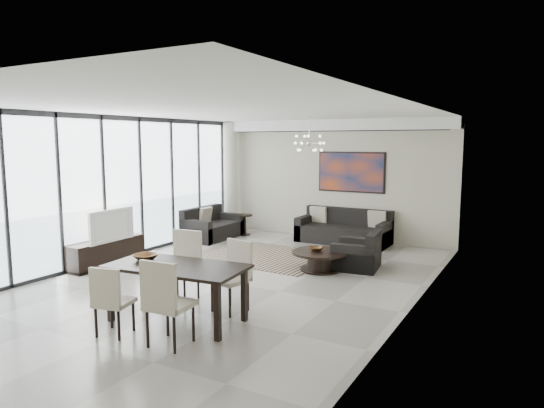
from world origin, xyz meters
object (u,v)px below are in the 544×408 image
Objects in this scene: coffee_table at (320,260)px; tv_console at (106,252)px; sofa_main at (344,231)px; dining_table at (177,271)px; television at (108,225)px.

coffee_table is 0.64× the size of tv_console.
sofa_main is 1.13× the size of dining_table.
sofa_main is 2.04× the size of television.
television is at bearing 152.75° from dining_table.
dining_table is (2.98, -1.54, -0.13)m from television.
coffee_table is 4.12m from tv_console.
television reaches higher than tv_console.
television is (-3.10, -4.32, 0.55)m from sofa_main.
tv_console is (-3.77, -1.68, 0.05)m from coffee_table.
dining_table is (-0.62, -3.28, 0.47)m from coffee_table.
tv_console is 0.84× the size of dining_table.
television is 3.36m from dining_table.
coffee_table is 2.63m from sofa_main.
sofa_main reaches higher than coffee_table.
coffee_table is 0.48× the size of sofa_main.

